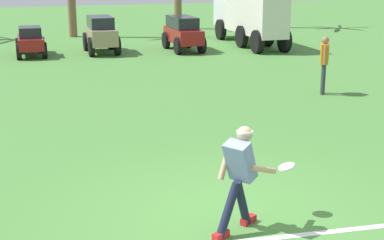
{
  "coord_description": "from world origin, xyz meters",
  "views": [
    {
      "loc": [
        -2.7,
        -7.23,
        3.54
      ],
      "look_at": [
        -0.05,
        2.0,
        0.9
      ],
      "focal_mm": 55.0,
      "sensor_mm": 36.0,
      "label": 1
    }
  ],
  "objects_px": {
    "parked_car_slot_d": "(183,32)",
    "box_truck": "(250,16)",
    "teammate_near_sideline": "(324,60)",
    "frisbee_in_flight": "(286,167)",
    "parked_car_slot_c": "(101,34)",
    "frisbee_thrower": "(240,173)",
    "parked_car_slot_b": "(30,41)"
  },
  "relations": [
    {
      "from": "parked_car_slot_c",
      "to": "box_truck",
      "type": "relative_size",
      "value": 0.4
    },
    {
      "from": "frisbee_thrower",
      "to": "box_truck",
      "type": "bearing_deg",
      "value": 68.09
    },
    {
      "from": "frisbee_thrower",
      "to": "parked_car_slot_b",
      "type": "relative_size",
      "value": 0.65
    },
    {
      "from": "frisbee_in_flight",
      "to": "parked_car_slot_d",
      "type": "relative_size",
      "value": 0.11
    },
    {
      "from": "teammate_near_sideline",
      "to": "parked_car_slot_c",
      "type": "height_order",
      "value": "teammate_near_sideline"
    },
    {
      "from": "parked_car_slot_c",
      "to": "frisbee_thrower",
      "type": "bearing_deg",
      "value": -91.04
    },
    {
      "from": "teammate_near_sideline",
      "to": "parked_car_slot_b",
      "type": "bearing_deg",
      "value": 129.98
    },
    {
      "from": "teammate_near_sideline",
      "to": "parked_car_slot_c",
      "type": "relative_size",
      "value": 0.66
    },
    {
      "from": "frisbee_in_flight",
      "to": "teammate_near_sideline",
      "type": "relative_size",
      "value": 0.17
    },
    {
      "from": "parked_car_slot_c",
      "to": "parked_car_slot_d",
      "type": "bearing_deg",
      "value": -5.84
    },
    {
      "from": "teammate_near_sideline",
      "to": "parked_car_slot_b",
      "type": "relative_size",
      "value": 0.71
    },
    {
      "from": "parked_car_slot_b",
      "to": "parked_car_slot_c",
      "type": "xyz_separation_m",
      "value": [
        2.65,
        0.04,
        0.18
      ]
    },
    {
      "from": "frisbee_thrower",
      "to": "teammate_near_sideline",
      "type": "xyz_separation_m",
      "value": [
        5.07,
        7.12,
        0.14
      ]
    },
    {
      "from": "teammate_near_sideline",
      "to": "parked_car_slot_d",
      "type": "bearing_deg",
      "value": 100.42
    },
    {
      "from": "frisbee_thrower",
      "to": "teammate_near_sideline",
      "type": "height_order",
      "value": "teammate_near_sideline"
    },
    {
      "from": "parked_car_slot_c",
      "to": "parked_car_slot_d",
      "type": "distance_m",
      "value": 3.22
    },
    {
      "from": "parked_car_slot_b",
      "to": "frisbee_thrower",
      "type": "bearing_deg",
      "value": -81.61
    },
    {
      "from": "frisbee_thrower",
      "to": "teammate_near_sideline",
      "type": "relative_size",
      "value": 0.92
    },
    {
      "from": "frisbee_thrower",
      "to": "parked_car_slot_d",
      "type": "xyz_separation_m",
      "value": [
        3.5,
        15.69,
        -0.08
      ]
    },
    {
      "from": "teammate_near_sideline",
      "to": "frisbee_in_flight",
      "type": "bearing_deg",
      "value": -121.96
    },
    {
      "from": "parked_car_slot_b",
      "to": "parked_car_slot_d",
      "type": "height_order",
      "value": "parked_car_slot_d"
    },
    {
      "from": "frisbee_thrower",
      "to": "teammate_near_sideline",
      "type": "bearing_deg",
      "value": 54.52
    },
    {
      "from": "frisbee_thrower",
      "to": "teammate_near_sideline",
      "type": "distance_m",
      "value": 8.74
    },
    {
      "from": "parked_car_slot_d",
      "to": "box_truck",
      "type": "bearing_deg",
      "value": 13.12
    },
    {
      "from": "frisbee_thrower",
      "to": "frisbee_in_flight",
      "type": "height_order",
      "value": "frisbee_thrower"
    },
    {
      "from": "frisbee_in_flight",
      "to": "teammate_near_sideline",
      "type": "height_order",
      "value": "teammate_near_sideline"
    },
    {
      "from": "parked_car_slot_d",
      "to": "box_truck",
      "type": "height_order",
      "value": "box_truck"
    },
    {
      "from": "teammate_near_sideline",
      "to": "box_truck",
      "type": "xyz_separation_m",
      "value": [
        1.53,
        9.3,
        0.29
      ]
    },
    {
      "from": "teammate_near_sideline",
      "to": "box_truck",
      "type": "height_order",
      "value": "box_truck"
    },
    {
      "from": "frisbee_in_flight",
      "to": "parked_car_slot_d",
      "type": "bearing_deg",
      "value": 80.13
    },
    {
      "from": "parked_car_slot_b",
      "to": "parked_car_slot_c",
      "type": "height_order",
      "value": "parked_car_slot_c"
    },
    {
      "from": "parked_car_slot_d",
      "to": "box_truck",
      "type": "relative_size",
      "value": 0.41
    }
  ]
}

